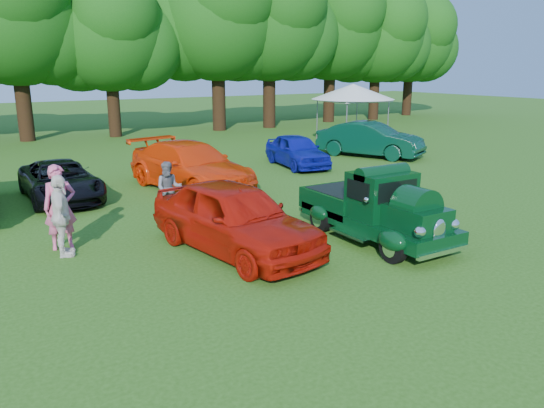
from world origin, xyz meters
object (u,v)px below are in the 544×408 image
hero_pickup (375,210)px  back_car_blue (297,151)px  back_car_orange (191,166)px  back_car_green (370,139)px  red_convertible (234,217)px  spectator_white (61,216)px  spectator_pink (60,207)px  spectator_grey (169,188)px  canopy_tent (353,92)px  back_car_black (60,181)px

hero_pickup → back_car_blue: bearing=67.1°
back_car_orange → back_car_green: 9.92m
red_convertible → back_car_blue: red_convertible is taller
spectator_white → back_car_blue: bearing=-46.7°
spectator_pink → hero_pickup: bearing=-22.1°
spectator_grey → canopy_tent: 15.28m
back_car_orange → spectator_white: (-4.97, -4.66, 0.12)m
back_car_black → red_convertible: bearing=-71.9°
back_car_blue → back_car_orange: bearing=-153.8°
red_convertible → back_car_black: red_convertible is taller
back_car_black → canopy_tent: size_ratio=0.97×
back_car_orange → spectator_pink: (-4.89, -4.10, 0.18)m
back_car_green → canopy_tent: bearing=38.0°
back_car_green → spectator_pink: (-14.60, -6.13, 0.18)m
spectator_grey → spectator_white: size_ratio=0.83×
spectator_pink → spectator_grey: 3.43m
red_convertible → hero_pickup: bearing=-25.7°
red_convertible → spectator_pink: 3.96m
hero_pickup → back_car_orange: hero_pickup is taller
back_car_black → back_car_green: 13.83m
back_car_orange → back_car_green: back_car_green is taller
spectator_grey → canopy_tent: bearing=54.8°
back_car_black → canopy_tent: canopy_tent is taller
red_convertible → back_car_green: size_ratio=0.97×
hero_pickup → back_car_orange: 7.47m
back_car_black → hero_pickup: bearing=-55.4°
spectator_grey → canopy_tent: (12.97, 7.83, 2.01)m
hero_pickup → back_car_black: bearing=125.4°
back_car_black → spectator_pink: 4.92m
back_car_green → spectator_pink: spectator_pink is taller
red_convertible → spectator_white: size_ratio=2.58×
hero_pickup → back_car_green: hero_pickup is taller
hero_pickup → spectator_pink: 7.27m
hero_pickup → back_car_orange: bearing=102.7°
red_convertible → back_car_green: 14.10m
back_car_black → back_car_orange: size_ratio=0.80×
hero_pickup → spectator_grey: 5.75m
back_car_black → back_car_orange: (4.06, -0.73, 0.19)m
spectator_pink → back_car_green: bearing=26.7°
back_car_black → back_car_green: bearing=4.6°
back_car_black → spectator_pink: (-0.84, -4.83, 0.37)m
red_convertible → back_car_black: bearing=99.3°
spectator_grey → spectator_white: 3.76m
back_car_orange → back_car_green: (9.71, 2.02, 0.00)m
red_convertible → back_car_orange: (1.63, 6.35, -0.01)m
spectator_grey → spectator_white: spectator_white is taller
spectator_pink → spectator_white: bearing=-94.2°
back_car_green → spectator_pink: bearing=176.1°
back_car_orange → spectator_grey: 3.21m
back_car_orange → spectator_white: size_ratio=3.00×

